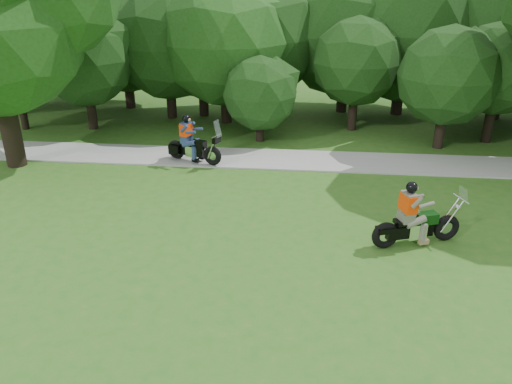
{
  "coord_description": "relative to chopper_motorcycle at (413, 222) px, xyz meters",
  "views": [
    {
      "loc": [
        0.02,
        -9.75,
        6.44
      ],
      "look_at": [
        -1.27,
        2.8,
        0.93
      ],
      "focal_mm": 35.0,
      "sensor_mm": 36.0,
      "label": 1
    }
  ],
  "objects": [
    {
      "name": "walkway",
      "position": [
        -2.85,
        6.05,
        -0.62
      ],
      "size": [
        60.0,
        2.2,
        0.06
      ],
      "primitive_type": "cube",
      "color": "gray",
      "rests_on": "ground"
    },
    {
      "name": "tree_line",
      "position": [
        -1.72,
        12.49,
        3.0
      ],
      "size": [
        41.02,
        11.31,
        7.49
      ],
      "color": "black",
      "rests_on": "ground"
    },
    {
      "name": "ground",
      "position": [
        -2.85,
        -1.95,
        -0.65
      ],
      "size": [
        100.0,
        100.0,
        0.0
      ],
      "primitive_type": "plane",
      "color": "#2B641C",
      "rests_on": "ground"
    },
    {
      "name": "chopper_motorcycle",
      "position": [
        0.0,
        0.0,
        0.0
      ],
      "size": [
        2.43,
        1.22,
        1.77
      ],
      "rotation": [
        0.0,
        0.0,
        0.34
      ],
      "color": "black",
      "rests_on": "ground"
    },
    {
      "name": "touring_motorcycle",
      "position": [
        -7.03,
        5.46,
        0.04
      ],
      "size": [
        2.22,
        1.27,
        1.76
      ],
      "rotation": [
        0.0,
        0.0,
        -0.36
      ],
      "color": "black",
      "rests_on": "walkway"
    }
  ]
}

